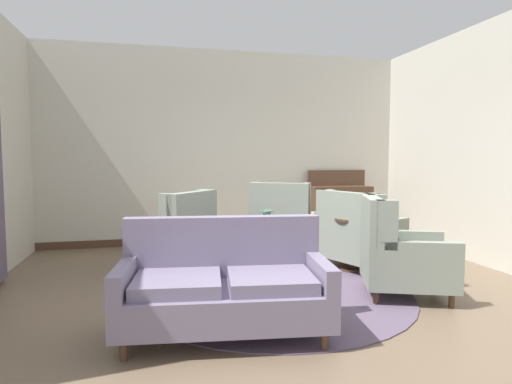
% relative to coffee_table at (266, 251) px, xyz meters
% --- Properties ---
extents(ground, '(9.07, 9.07, 0.00)m').
position_rel_coffee_table_xyz_m(ground, '(0.05, -0.47, -0.42)').
color(ground, brown).
extents(wall_back, '(6.26, 0.08, 3.20)m').
position_rel_coffee_table_xyz_m(wall_back, '(0.05, 2.77, 1.18)').
color(wall_back, beige).
rests_on(wall_back, ground).
extents(wall_right, '(0.08, 4.53, 3.20)m').
position_rel_coffee_table_xyz_m(wall_right, '(3.10, 0.51, 1.18)').
color(wall_right, beige).
rests_on(wall_right, ground).
extents(baseboard_back, '(6.10, 0.03, 0.12)m').
position_rel_coffee_table_xyz_m(baseboard_back, '(0.05, 2.72, -0.36)').
color(baseboard_back, '#4C3323').
rests_on(baseboard_back, ground).
extents(area_rug, '(2.85, 2.85, 0.01)m').
position_rel_coffee_table_xyz_m(area_rug, '(0.05, -0.17, -0.41)').
color(area_rug, '#5B4C60').
rests_on(area_rug, ground).
extents(coffee_table, '(0.87, 0.87, 0.51)m').
position_rel_coffee_table_xyz_m(coffee_table, '(0.00, 0.00, 0.00)').
color(coffee_table, '#4C3323').
rests_on(coffee_table, ground).
extents(porcelain_vase, '(0.18, 0.18, 0.35)m').
position_rel_coffee_table_xyz_m(porcelain_vase, '(0.02, 0.02, 0.24)').
color(porcelain_vase, '#4C7A66').
rests_on(porcelain_vase, coffee_table).
extents(settee, '(1.73, 0.98, 0.92)m').
position_rel_coffee_table_xyz_m(settee, '(-0.63, -1.07, -0.03)').
color(settee, slate).
rests_on(settee, ground).
extents(armchair_beside_settee, '(1.06, 0.99, 1.02)m').
position_rel_coffee_table_xyz_m(armchair_beside_settee, '(1.26, -0.54, 0.01)').
color(armchair_beside_settee, gray).
rests_on(armchair_beside_settee, ground).
extents(armchair_far_left, '(1.10, 1.08, 1.01)m').
position_rel_coffee_table_xyz_m(armchair_far_left, '(1.37, 0.59, 0.01)').
color(armchair_far_left, gray).
rests_on(armchair_far_left, ground).
extents(armchair_back_corner, '(1.11, 1.12, 1.09)m').
position_rel_coffee_table_xyz_m(armchair_back_corner, '(0.61, 1.36, 0.03)').
color(armchair_back_corner, gray).
rests_on(armchair_back_corner, ground).
extents(armchair_near_window, '(1.15, 1.16, 1.01)m').
position_rel_coffee_table_xyz_m(armchair_near_window, '(-0.88, 0.97, 0.01)').
color(armchair_near_window, gray).
rests_on(armchair_near_window, ground).
extents(side_table, '(0.47, 0.47, 0.67)m').
position_rel_coffee_table_xyz_m(side_table, '(1.26, 0.49, -0.02)').
color(side_table, '#4C3323').
rests_on(side_table, ground).
extents(sideboard, '(1.07, 0.38, 1.21)m').
position_rel_coffee_table_xyz_m(sideboard, '(1.99, 2.48, 0.11)').
color(sideboard, '#4C3323').
rests_on(sideboard, ground).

